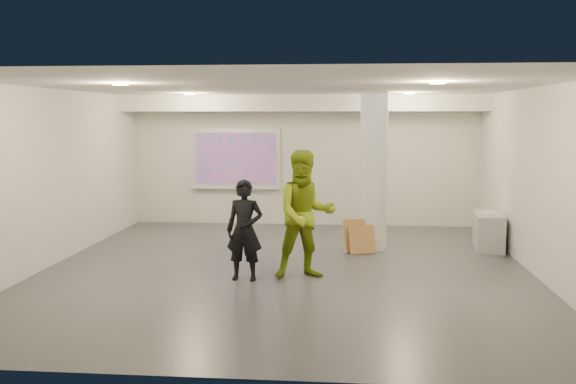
# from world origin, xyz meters

# --- Properties ---
(floor) EXTENTS (8.00, 9.00, 0.01)m
(floor) POSITION_xyz_m (0.00, 0.00, 0.00)
(floor) COLOR #393C40
(floor) RESTS_ON ground
(ceiling) EXTENTS (8.00, 9.00, 0.01)m
(ceiling) POSITION_xyz_m (0.00, 0.00, 3.00)
(ceiling) COLOR silver
(ceiling) RESTS_ON floor
(wall_back) EXTENTS (8.00, 0.01, 3.00)m
(wall_back) POSITION_xyz_m (0.00, 4.50, 1.50)
(wall_back) COLOR silver
(wall_back) RESTS_ON floor
(wall_front) EXTENTS (8.00, 0.01, 3.00)m
(wall_front) POSITION_xyz_m (0.00, -4.50, 1.50)
(wall_front) COLOR silver
(wall_front) RESTS_ON floor
(wall_left) EXTENTS (0.01, 9.00, 3.00)m
(wall_left) POSITION_xyz_m (-4.00, 0.00, 1.50)
(wall_left) COLOR silver
(wall_left) RESTS_ON floor
(wall_right) EXTENTS (0.01, 9.00, 3.00)m
(wall_right) POSITION_xyz_m (4.00, 0.00, 1.50)
(wall_right) COLOR silver
(wall_right) RESTS_ON floor
(soffit_band) EXTENTS (8.00, 1.10, 0.36)m
(soffit_band) POSITION_xyz_m (0.00, 3.95, 2.82)
(soffit_band) COLOR white
(soffit_band) RESTS_ON ceiling
(downlight_nw) EXTENTS (0.22, 0.22, 0.02)m
(downlight_nw) POSITION_xyz_m (-2.20, 2.50, 2.98)
(downlight_nw) COLOR #FFE78C
(downlight_nw) RESTS_ON ceiling
(downlight_ne) EXTENTS (0.22, 0.22, 0.02)m
(downlight_ne) POSITION_xyz_m (2.20, 2.50, 2.98)
(downlight_ne) COLOR #FFE78C
(downlight_ne) RESTS_ON ceiling
(downlight_sw) EXTENTS (0.22, 0.22, 0.02)m
(downlight_sw) POSITION_xyz_m (-2.20, -1.50, 2.98)
(downlight_sw) COLOR #FFE78C
(downlight_sw) RESTS_ON ceiling
(downlight_se) EXTENTS (0.22, 0.22, 0.02)m
(downlight_se) POSITION_xyz_m (2.20, -1.50, 2.98)
(downlight_se) COLOR #FFE78C
(downlight_se) RESTS_ON ceiling
(column) EXTENTS (0.52, 0.52, 3.00)m
(column) POSITION_xyz_m (1.50, 1.80, 1.50)
(column) COLOR silver
(column) RESTS_ON floor
(projection_screen) EXTENTS (2.10, 0.13, 1.42)m
(projection_screen) POSITION_xyz_m (-1.60, 4.45, 1.53)
(projection_screen) COLOR silver
(projection_screen) RESTS_ON wall_back
(credenza) EXTENTS (0.61, 1.22, 0.69)m
(credenza) POSITION_xyz_m (3.72, 2.04, 0.34)
(credenza) COLOR #96999C
(credenza) RESTS_ON floor
(papers_stack) EXTENTS (0.35, 0.42, 0.02)m
(papers_stack) POSITION_xyz_m (3.74, 2.00, 0.70)
(papers_stack) COLOR silver
(papers_stack) RESTS_ON credenza
(cardboard_back) EXTENTS (0.60, 0.41, 0.62)m
(cardboard_back) POSITION_xyz_m (1.23, 1.50, 0.31)
(cardboard_back) COLOR #9E703F
(cardboard_back) RESTS_ON floor
(cardboard_front) EXTENTS (0.51, 0.31, 0.53)m
(cardboard_front) POSITION_xyz_m (1.29, 1.35, 0.26)
(cardboard_front) COLOR #9E703F
(cardboard_front) RESTS_ON floor
(woman) EXTENTS (0.60, 0.42, 1.56)m
(woman) POSITION_xyz_m (-0.57, -0.73, 0.78)
(woman) COLOR black
(woman) RESTS_ON floor
(man) EXTENTS (1.15, 1.00, 2.01)m
(man) POSITION_xyz_m (0.36, -0.50, 1.01)
(man) COLOR olive
(man) RESTS_ON floor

